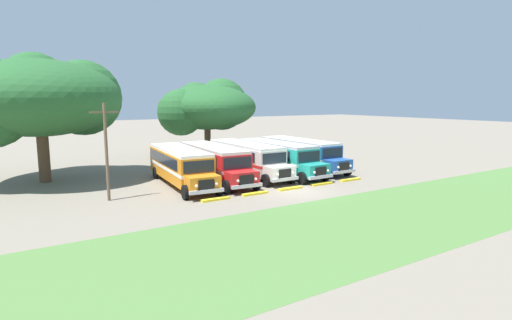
{
  "coord_description": "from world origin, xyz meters",
  "views": [
    {
      "loc": [
        -17.73,
        -22.69,
        6.62
      ],
      "look_at": [
        0.0,
        5.47,
        1.6
      ],
      "focal_mm": 28.26,
      "sensor_mm": 36.0,
      "label": 1
    }
  ],
  "objects_px": {
    "parked_bus_slot_0": "(181,165)",
    "parked_bus_slot_4": "(301,153)",
    "parked_bus_slot_1": "(214,161)",
    "secondary_tree": "(38,97)",
    "utility_pole": "(106,149)",
    "parked_bus_slot_2": "(247,158)",
    "broad_shade_tree": "(206,107)",
    "parked_bus_slot_3": "(277,156)"
  },
  "relations": [
    {
      "from": "secondary_tree",
      "to": "parked_bus_slot_2",
      "type": "bearing_deg",
      "value": -23.66
    },
    {
      "from": "parked_bus_slot_1",
      "to": "secondary_tree",
      "type": "distance_m",
      "value": 14.9
    },
    {
      "from": "parked_bus_slot_2",
      "to": "parked_bus_slot_4",
      "type": "bearing_deg",
      "value": 90.54
    },
    {
      "from": "parked_bus_slot_2",
      "to": "parked_bus_slot_4",
      "type": "relative_size",
      "value": 1.0
    },
    {
      "from": "parked_bus_slot_3",
      "to": "parked_bus_slot_4",
      "type": "xyz_separation_m",
      "value": [
        3.27,
        0.72,
        0.0
      ]
    },
    {
      "from": "parked_bus_slot_4",
      "to": "secondary_tree",
      "type": "relative_size",
      "value": 0.8
    },
    {
      "from": "broad_shade_tree",
      "to": "secondary_tree",
      "type": "relative_size",
      "value": 0.88
    },
    {
      "from": "parked_bus_slot_0",
      "to": "parked_bus_slot_4",
      "type": "xyz_separation_m",
      "value": [
        12.39,
        0.55,
        0.0
      ]
    },
    {
      "from": "parked_bus_slot_4",
      "to": "broad_shade_tree",
      "type": "distance_m",
      "value": 14.11
    },
    {
      "from": "parked_bus_slot_0",
      "to": "parked_bus_slot_1",
      "type": "xyz_separation_m",
      "value": [
        2.94,
        0.03,
        0.0
      ]
    },
    {
      "from": "parked_bus_slot_2",
      "to": "secondary_tree",
      "type": "relative_size",
      "value": 0.8
    },
    {
      "from": "broad_shade_tree",
      "to": "parked_bus_slot_0",
      "type": "bearing_deg",
      "value": -122.48
    },
    {
      "from": "parked_bus_slot_2",
      "to": "parked_bus_slot_4",
      "type": "xyz_separation_m",
      "value": [
        6.05,
        -0.0,
        0.0
      ]
    },
    {
      "from": "parked_bus_slot_3",
      "to": "secondary_tree",
      "type": "distance_m",
      "value": 20.27
    },
    {
      "from": "parked_bus_slot_2",
      "to": "parked_bus_slot_3",
      "type": "xyz_separation_m",
      "value": [
        2.78,
        -0.73,
        0.0
      ]
    },
    {
      "from": "parked_bus_slot_0",
      "to": "broad_shade_tree",
      "type": "xyz_separation_m",
      "value": [
        8.58,
        13.47,
        4.17
      ]
    },
    {
      "from": "parked_bus_slot_1",
      "to": "parked_bus_slot_4",
      "type": "xyz_separation_m",
      "value": [
        9.45,
        0.52,
        0.0
      ]
    },
    {
      "from": "parked_bus_slot_2",
      "to": "parked_bus_slot_3",
      "type": "distance_m",
      "value": 2.87
    },
    {
      "from": "parked_bus_slot_0",
      "to": "secondary_tree",
      "type": "relative_size",
      "value": 0.81
    },
    {
      "from": "parked_bus_slot_0",
      "to": "broad_shade_tree",
      "type": "relative_size",
      "value": 0.93
    },
    {
      "from": "parked_bus_slot_3",
      "to": "broad_shade_tree",
      "type": "height_order",
      "value": "broad_shade_tree"
    },
    {
      "from": "parked_bus_slot_0",
      "to": "parked_bus_slot_1",
      "type": "height_order",
      "value": "same"
    },
    {
      "from": "utility_pole",
      "to": "parked_bus_slot_3",
      "type": "bearing_deg",
      "value": 7.9
    },
    {
      "from": "parked_bus_slot_4",
      "to": "broad_shade_tree",
      "type": "bearing_deg",
      "value": -163.99
    },
    {
      "from": "parked_bus_slot_0",
      "to": "parked_bus_slot_2",
      "type": "distance_m",
      "value": 6.37
    },
    {
      "from": "parked_bus_slot_1",
      "to": "utility_pole",
      "type": "relative_size",
      "value": 1.7
    },
    {
      "from": "parked_bus_slot_1",
      "to": "secondary_tree",
      "type": "xyz_separation_m",
      "value": [
        -11.94,
        7.24,
        5.2
      ]
    },
    {
      "from": "parked_bus_slot_0",
      "to": "parked_bus_slot_3",
      "type": "relative_size",
      "value": 1.01
    },
    {
      "from": "parked_bus_slot_3",
      "to": "utility_pole",
      "type": "distance_m",
      "value": 15.35
    },
    {
      "from": "parked_bus_slot_0",
      "to": "broad_shade_tree",
      "type": "distance_m",
      "value": 16.51
    },
    {
      "from": "parked_bus_slot_1",
      "to": "parked_bus_slot_2",
      "type": "relative_size",
      "value": 1.01
    },
    {
      "from": "broad_shade_tree",
      "to": "parked_bus_slot_1",
      "type": "bearing_deg",
      "value": -112.74
    },
    {
      "from": "parked_bus_slot_4",
      "to": "utility_pole",
      "type": "bearing_deg",
      "value": -81.71
    },
    {
      "from": "broad_shade_tree",
      "to": "secondary_tree",
      "type": "distance_m",
      "value": 18.67
    },
    {
      "from": "parked_bus_slot_2",
      "to": "parked_bus_slot_3",
      "type": "relative_size",
      "value": 1.0
    },
    {
      "from": "broad_shade_tree",
      "to": "parked_bus_slot_2",
      "type": "bearing_deg",
      "value": -99.79
    },
    {
      "from": "parked_bus_slot_4",
      "to": "utility_pole",
      "type": "relative_size",
      "value": 1.69
    },
    {
      "from": "parked_bus_slot_0",
      "to": "parked_bus_slot_4",
      "type": "bearing_deg",
      "value": 97.45
    },
    {
      "from": "parked_bus_slot_1",
      "to": "secondary_tree",
      "type": "bearing_deg",
      "value": -117.92
    },
    {
      "from": "parked_bus_slot_2",
      "to": "parked_bus_slot_4",
      "type": "distance_m",
      "value": 6.05
    },
    {
      "from": "parked_bus_slot_4",
      "to": "utility_pole",
      "type": "distance_m",
      "value": 18.66
    },
    {
      "from": "utility_pole",
      "to": "parked_bus_slot_0",
      "type": "bearing_deg",
      "value": 20.83
    }
  ]
}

